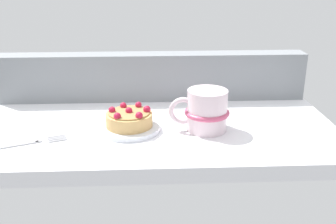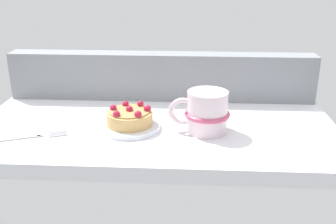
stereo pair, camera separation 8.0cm
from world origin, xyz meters
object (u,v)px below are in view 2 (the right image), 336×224
Objects in this scene: dessert_plate at (130,126)px; coffee_mug at (206,112)px; raspberry_tart at (130,117)px; dessert_fork at (25,137)px.

coffee_mug is (15.75, -0.57, 3.78)cm from dessert_plate.
raspberry_tart reaches higher than dessert_fork.
coffee_mug is 36.42cm from dessert_fork.
dessert_plate is 1.33× the size of raspberry_tart.
dessert_fork is (-20.05, -6.11, -2.33)cm from raspberry_tart.
dessert_fork is at bearing -171.18° from coffee_mug.
coffee_mug reaches higher than dessert_plate.
raspberry_tart reaches higher than dessert_plate.
dessert_fork is (-20.03, -6.12, -0.18)cm from dessert_plate.
raspberry_tart is at bearing -8.60° from dessert_plate.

